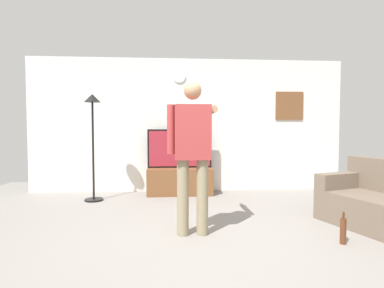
# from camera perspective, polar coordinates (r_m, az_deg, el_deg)

# --- Properties ---
(ground_plane) EXTENTS (8.40, 8.40, 0.00)m
(ground_plane) POSITION_cam_1_polar(r_m,az_deg,el_deg) (3.53, 2.49, -18.28)
(ground_plane) COLOR gray
(back_wall) EXTENTS (6.40, 0.10, 2.70)m
(back_wall) POSITION_cam_1_polar(r_m,az_deg,el_deg) (6.23, -0.61, 3.54)
(back_wall) COLOR silver
(back_wall) RESTS_ON ground_plane
(tv_stand) EXTENTS (1.26, 0.57, 0.51)m
(tv_stand) POSITION_cam_1_polar(r_m,az_deg,el_deg) (5.96, -2.32, -6.98)
(tv_stand) COLOR brown
(tv_stand) RESTS_ON ground_plane
(television) EXTENTS (1.25, 0.07, 0.75)m
(television) POSITION_cam_1_polar(r_m,az_deg,el_deg) (5.93, -2.34, -0.86)
(television) COLOR black
(television) RESTS_ON tv_stand
(wall_clock) EXTENTS (0.26, 0.03, 0.26)m
(wall_clock) POSITION_cam_1_polar(r_m,az_deg,el_deg) (6.26, -2.44, 12.66)
(wall_clock) COLOR white
(framed_picture) EXTENTS (0.58, 0.04, 0.58)m
(framed_picture) POSITION_cam_1_polar(r_m,az_deg,el_deg) (6.67, 17.87, 6.88)
(framed_picture) COLOR brown
(floor_lamp) EXTENTS (0.32, 0.32, 1.89)m
(floor_lamp) POSITION_cam_1_polar(r_m,az_deg,el_deg) (5.60, -18.23, 3.48)
(floor_lamp) COLOR black
(floor_lamp) RESTS_ON ground_plane
(person_standing_nearer_lamp) EXTENTS (0.61, 0.78, 1.83)m
(person_standing_nearer_lamp) POSITION_cam_1_polar(r_m,az_deg,el_deg) (3.60, 0.12, -0.77)
(person_standing_nearer_lamp) COLOR gray
(person_standing_nearer_lamp) RESTS_ON ground_plane
(beverage_bottle) EXTENTS (0.07, 0.07, 0.36)m
(beverage_bottle) POSITION_cam_1_polar(r_m,az_deg,el_deg) (3.85, 26.62, -14.41)
(beverage_bottle) COLOR #592D19
(beverage_bottle) RESTS_ON ground_plane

